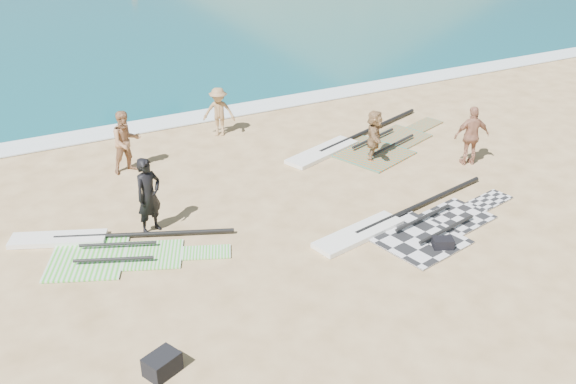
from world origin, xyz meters
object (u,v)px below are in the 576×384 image
person_wetsuit (149,196)px  rig_orange (361,145)px  rig_grey (407,226)px  beachgoer_left (126,142)px  gear_bag_far (443,244)px  rig_green (100,247)px  gear_bag_near (162,364)px  beachgoer_right (374,135)px  beachgoer_back (472,136)px  beachgoer_mid (219,112)px

person_wetsuit → rig_orange: bearing=-7.9°
rig_grey → beachgoer_left: 8.18m
gear_bag_far → person_wetsuit: person_wetsuit is taller
rig_green → gear_bag_near: size_ratio=8.42×
person_wetsuit → beachgoer_right: (7.10, 1.04, -0.17)m
rig_orange → gear_bag_far: (-1.72, -5.91, 0.09)m
rig_grey → beachgoer_right: (1.60, 3.80, 0.72)m
gear_bag_far → beachgoer_right: 5.19m
gear_bag_near → beachgoer_back: 11.54m
rig_grey → rig_orange: bearing=57.1°
rig_green → person_wetsuit: size_ratio=2.60×
gear_bag_far → rig_grey: bearing=96.6°
gear_bag_near → beachgoer_right: 10.24m
gear_bag_near → beachgoer_left: beachgoer_left is taller
rig_grey → rig_green: 7.26m
beachgoer_left → beachgoer_right: 7.14m
rig_green → beachgoer_left: size_ratio=2.71×
beachgoer_left → rig_green: bearing=-123.0°
gear_bag_far → gear_bag_near: bearing=-172.5°
gear_bag_far → person_wetsuit: 6.89m
beachgoer_mid → rig_green: bearing=-104.2°
gear_bag_near → beachgoer_back: (10.70, 4.28, 0.70)m
rig_grey → beachgoer_right: beachgoer_right is taller
rig_grey → rig_orange: (1.85, 4.78, 0.00)m
rig_grey → person_wetsuit: (-5.49, 2.76, 0.89)m
beachgoer_left → beachgoer_mid: beachgoer_left is taller
rig_orange → gear_bag_far: 6.16m
beachgoer_mid → person_wetsuit: bearing=-97.2°
beachgoer_back → rig_grey: bearing=48.6°
rig_orange → beachgoer_mid: beachgoer_mid is taller
rig_orange → beachgoer_back: size_ratio=3.63×
gear_bag_far → beachgoer_back: bearing=41.7°
gear_bag_near → beachgoer_left: 8.63m
beachgoer_left → gear_bag_far: bearing=-64.0°
beachgoer_left → rig_grey: bearing=-60.2°
rig_green → rig_orange: size_ratio=0.77×
gear_bag_near → beachgoer_right: beachgoer_right is taller
rig_grey → beachgoer_back: bearing=18.0°
rig_green → gear_bag_near: 4.55m
gear_bag_far → person_wetsuit: (-5.63, 3.89, 0.81)m
rig_green → rig_orange: rig_orange is taller
person_wetsuit → beachgoer_left: 3.64m
person_wetsuit → beachgoer_back: (9.41, -0.53, -0.06)m
gear_bag_near → beachgoer_back: size_ratio=0.33×
gear_bag_far → beachgoer_left: beachgoer_left is taller
beachgoer_left → beachgoer_back: 9.88m
person_wetsuit → beachgoer_back: bearing=-26.5°
person_wetsuit → rig_grey: bearing=-50.0°
gear_bag_far → beachgoer_left: (-5.19, 7.51, 0.77)m
rig_grey → beachgoer_right: 4.19m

